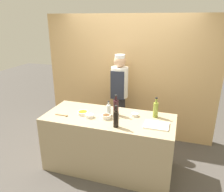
{
  "coord_description": "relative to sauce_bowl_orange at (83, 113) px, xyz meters",
  "views": [
    {
      "loc": [
        0.97,
        -2.86,
        2.31
      ],
      "look_at": [
        0.0,
        0.17,
        1.18
      ],
      "focal_mm": 35.0,
      "sensor_mm": 36.0,
      "label": 1
    }
  ],
  "objects": [
    {
      "name": "cabinet_wall",
      "position": [
        0.42,
        1.29,
        0.28
      ],
      "size": [
        3.37,
        0.18,
        2.4
      ],
      "color": "tan",
      "rests_on": "ground_plane"
    },
    {
      "name": "sauce_bowl_green",
      "position": [
        0.15,
        -0.08,
        0.0
      ],
      "size": [
        0.12,
        0.12,
        0.05
      ],
      "color": "white",
      "rests_on": "counter"
    },
    {
      "name": "counter",
      "position": [
        0.42,
        0.03,
        -0.47
      ],
      "size": [
        1.99,
        0.83,
        0.9
      ],
      "color": "tan",
      "rests_on": "ground_plane"
    },
    {
      "name": "bottle_wine",
      "position": [
        0.5,
        0.13,
        0.1
      ],
      "size": [
        0.08,
        0.08,
        0.33
      ],
      "color": "black",
      "rests_on": "counter"
    },
    {
      "name": "sauce_bowl_orange",
      "position": [
        0.0,
        0.0,
        0.0
      ],
      "size": [
        0.17,
        0.17,
        0.04
      ],
      "color": "white",
      "rests_on": "counter"
    },
    {
      "name": "ground_plane",
      "position": [
        0.42,
        0.03,
        -0.92
      ],
      "size": [
        14.0,
        14.0,
        0.0
      ],
      "primitive_type": "plane",
      "color": "#4C4742"
    },
    {
      "name": "sauce_bowl_brown",
      "position": [
        0.4,
        -0.04,
        0.01
      ],
      "size": [
        0.13,
        0.13,
        0.06
      ],
      "color": "white",
      "rests_on": "counter"
    },
    {
      "name": "chef_center",
      "position": [
        0.34,
        0.89,
        0.02
      ],
      "size": [
        0.31,
        0.31,
        1.71
      ],
      "color": "#28282D",
      "rests_on": "ground_plane"
    },
    {
      "name": "wooden_spoon",
      "position": [
        -0.27,
        -0.15,
        -0.01
      ],
      "size": [
        0.21,
        0.04,
        0.02
      ],
      "color": "#B2844C",
      "rests_on": "counter"
    },
    {
      "name": "cutting_board",
      "position": [
        1.14,
        -0.05,
        -0.01
      ],
      "size": [
        0.34,
        0.26,
        0.02
      ],
      "color": "white",
      "rests_on": "counter"
    },
    {
      "name": "bottle_clear",
      "position": [
        0.4,
        0.08,
        0.07
      ],
      "size": [
        0.06,
        0.06,
        0.24
      ],
      "color": "silver",
      "rests_on": "counter"
    },
    {
      "name": "bottle_oil",
      "position": [
        1.09,
        0.24,
        0.1
      ],
      "size": [
        0.08,
        0.08,
        0.32
      ],
      "color": "olive",
      "rests_on": "counter"
    },
    {
      "name": "bottle_soy",
      "position": [
        0.61,
        -0.25,
        0.1
      ],
      "size": [
        0.07,
        0.07,
        0.32
      ],
      "color": "black",
      "rests_on": "counter"
    },
    {
      "name": "sauce_bowl_white",
      "position": [
        0.79,
        0.18,
        -0.0
      ],
      "size": [
        0.11,
        0.11,
        0.04
      ],
      "color": "white",
      "rests_on": "counter"
    }
  ]
}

